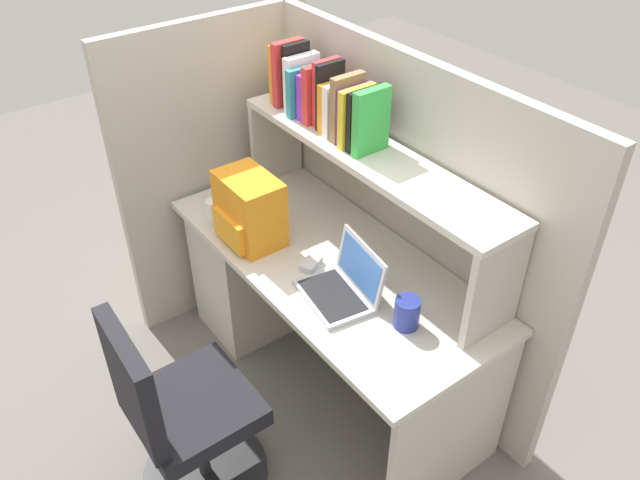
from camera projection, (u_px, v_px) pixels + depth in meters
ground_plane at (328, 374)px, 3.17m from camera, size 8.00×8.00×0.00m
desk at (281, 271)px, 3.18m from camera, size 1.60×0.70×0.73m
cubicle_partition_rear at (397, 219)px, 2.89m from camera, size 1.84×0.05×1.55m
cubicle_partition_left at (220, 171)px, 3.23m from camera, size 0.05×1.06×1.55m
overhead_hutch at (369, 173)px, 2.62m from camera, size 1.44×0.28×0.45m
reference_books_on_shelf at (326, 97)px, 2.68m from camera, size 0.64×0.20×0.29m
laptop at (344, 285)px, 2.51m from camera, size 0.34×0.29×0.22m
backpack at (249, 210)px, 2.76m from camera, size 0.30×0.23×0.31m
computer_mouse at (310, 264)px, 2.68m from camera, size 0.10×0.12×0.03m
paper_cup at (215, 211)px, 2.93m from camera, size 0.08×0.08×0.11m
snack_canister at (407, 313)px, 2.37m from camera, size 0.10×0.10×0.12m
office_chair at (182, 423)px, 2.46m from camera, size 0.52×0.52×0.93m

